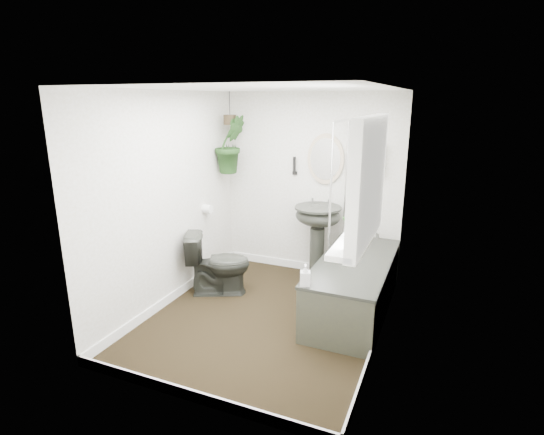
% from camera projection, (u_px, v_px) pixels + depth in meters
% --- Properties ---
extents(floor, '(2.30, 2.80, 0.02)m').
position_uv_depth(floor, '(266.00, 318.00, 4.45)').
color(floor, black).
rests_on(floor, ground).
extents(ceiling, '(2.30, 2.80, 0.02)m').
position_uv_depth(ceiling, '(266.00, 87.00, 3.82)').
color(ceiling, white).
rests_on(ceiling, ground).
extents(wall_back, '(2.30, 0.02, 2.30)m').
position_uv_depth(wall_back, '(310.00, 185.00, 5.39)').
color(wall_back, white).
rests_on(wall_back, ground).
extents(wall_front, '(2.30, 0.02, 2.30)m').
position_uv_depth(wall_front, '(183.00, 260.00, 2.88)').
color(wall_front, white).
rests_on(wall_front, ground).
extents(wall_left, '(0.02, 2.80, 2.30)m').
position_uv_depth(wall_left, '(168.00, 201.00, 4.57)').
color(wall_left, white).
rests_on(wall_left, ground).
extents(wall_right, '(0.02, 2.80, 2.30)m').
position_uv_depth(wall_right, '(388.00, 225.00, 3.70)').
color(wall_right, white).
rests_on(wall_right, ground).
extents(skirting, '(2.30, 2.80, 0.10)m').
position_uv_depth(skirting, '(266.00, 313.00, 4.43)').
color(skirting, white).
rests_on(skirting, floor).
extents(bathtub, '(0.72, 1.72, 0.58)m').
position_uv_depth(bathtub, '(354.00, 286.00, 4.51)').
color(bathtub, '#252722').
rests_on(bathtub, floor).
extents(bath_screen, '(0.04, 0.72, 1.40)m').
position_uv_depth(bath_screen, '(339.00, 184.00, 4.80)').
color(bath_screen, silver).
rests_on(bath_screen, bathtub).
extents(shower_box, '(0.20, 0.10, 0.35)m').
position_uv_depth(shower_box, '(375.00, 158.00, 4.92)').
color(shower_box, white).
rests_on(shower_box, wall_back).
extents(oval_mirror, '(0.46, 0.03, 0.62)m').
position_uv_depth(oval_mirror, '(325.00, 159.00, 5.18)').
color(oval_mirror, tan).
rests_on(oval_mirror, wall_back).
extents(wall_sconce, '(0.04, 0.04, 0.22)m').
position_uv_depth(wall_sconce, '(294.00, 165.00, 5.35)').
color(wall_sconce, black).
rests_on(wall_sconce, wall_back).
extents(toilet_roll_holder, '(0.11, 0.11, 0.11)m').
position_uv_depth(toilet_roll_holder, '(207.00, 209.00, 5.23)').
color(toilet_roll_holder, white).
rests_on(toilet_roll_holder, wall_left).
extents(window_recess, '(0.08, 1.00, 0.90)m').
position_uv_depth(window_recess, '(368.00, 182.00, 2.97)').
color(window_recess, white).
rests_on(window_recess, wall_right).
extents(window_sill, '(0.18, 1.00, 0.04)m').
position_uv_depth(window_sill, '(355.00, 237.00, 3.11)').
color(window_sill, white).
rests_on(window_sill, wall_right).
extents(window_blinds, '(0.01, 0.86, 0.76)m').
position_uv_depth(window_blinds, '(362.00, 181.00, 2.99)').
color(window_blinds, white).
rests_on(window_blinds, wall_right).
extents(toilet, '(0.82, 0.67, 0.73)m').
position_uv_depth(toilet, '(218.00, 263.00, 4.93)').
color(toilet, '#252722').
rests_on(toilet, floor).
extents(pedestal_sink, '(0.67, 0.61, 0.97)m').
position_uv_depth(pedestal_sink, '(317.00, 244.00, 5.23)').
color(pedestal_sink, '#252722').
rests_on(pedestal_sink, floor).
extents(sill_plant, '(0.24, 0.22, 0.21)m').
position_uv_depth(sill_plant, '(355.00, 223.00, 3.01)').
color(sill_plant, black).
rests_on(sill_plant, window_sill).
extents(hanging_plant, '(0.50, 0.51, 0.73)m').
position_uv_depth(hanging_plant, '(231.00, 144.00, 5.34)').
color(hanging_plant, black).
rests_on(hanging_plant, ceiling).
extents(soap_bottle, '(0.12, 0.12, 0.20)m').
position_uv_depth(soap_bottle, '(305.00, 275.00, 3.81)').
color(soap_bottle, black).
rests_on(soap_bottle, bathtub).
extents(hanging_pot, '(0.16, 0.16, 0.12)m').
position_uv_depth(hanging_pot, '(230.00, 120.00, 5.26)').
color(hanging_pot, '#322818').
rests_on(hanging_pot, ceiling).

